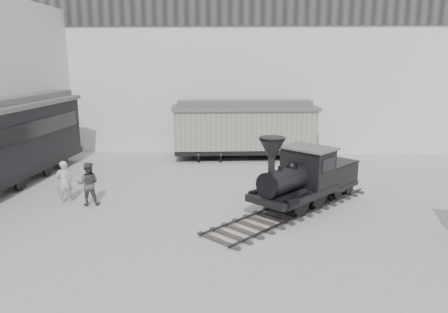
{
  "coord_description": "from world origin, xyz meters",
  "views": [
    {
      "loc": [
        0.1,
        -14.21,
        6.07
      ],
      "look_at": [
        -0.63,
        3.78,
        2.0
      ],
      "focal_mm": 35.0,
      "sensor_mm": 36.0,
      "label": 1
    }
  ],
  "objects_px": {
    "boxcar": "(244,128)",
    "visitor_a": "(64,182)",
    "locomotive": "(303,180)",
    "visitor_b": "(88,184)"
  },
  "relations": [
    {
      "from": "locomotive",
      "to": "visitor_b",
      "type": "height_order",
      "value": "locomotive"
    },
    {
      "from": "boxcar",
      "to": "visitor_a",
      "type": "bearing_deg",
      "value": -136.03
    },
    {
      "from": "visitor_b",
      "to": "boxcar",
      "type": "bearing_deg",
      "value": -135.01
    },
    {
      "from": "locomotive",
      "to": "boxcar",
      "type": "distance_m",
      "value": 9.37
    },
    {
      "from": "locomotive",
      "to": "boxcar",
      "type": "height_order",
      "value": "boxcar"
    },
    {
      "from": "locomotive",
      "to": "boxcar",
      "type": "bearing_deg",
      "value": 146.62
    },
    {
      "from": "boxcar",
      "to": "visitor_a",
      "type": "xyz_separation_m",
      "value": [
        -7.7,
        -8.88,
        -0.95
      ]
    },
    {
      "from": "boxcar",
      "to": "visitor_b",
      "type": "relative_size",
      "value": 4.84
    },
    {
      "from": "locomotive",
      "to": "visitor_b",
      "type": "distance_m",
      "value": 8.95
    },
    {
      "from": "visitor_a",
      "to": "visitor_b",
      "type": "height_order",
      "value": "visitor_a"
    }
  ]
}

